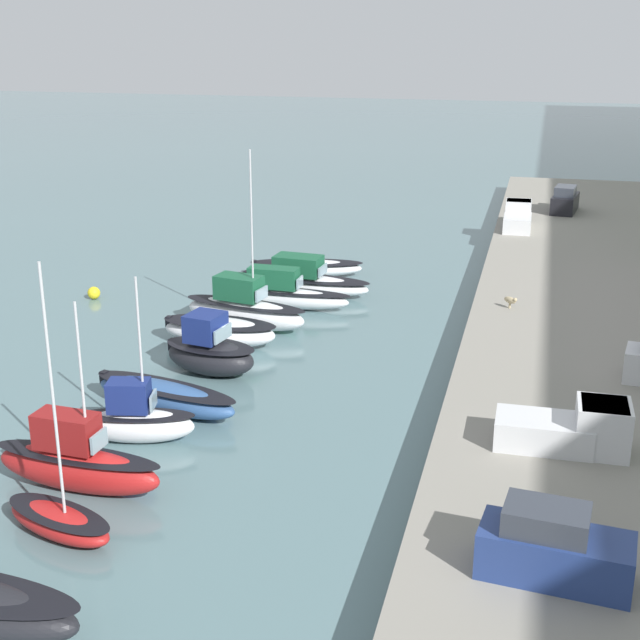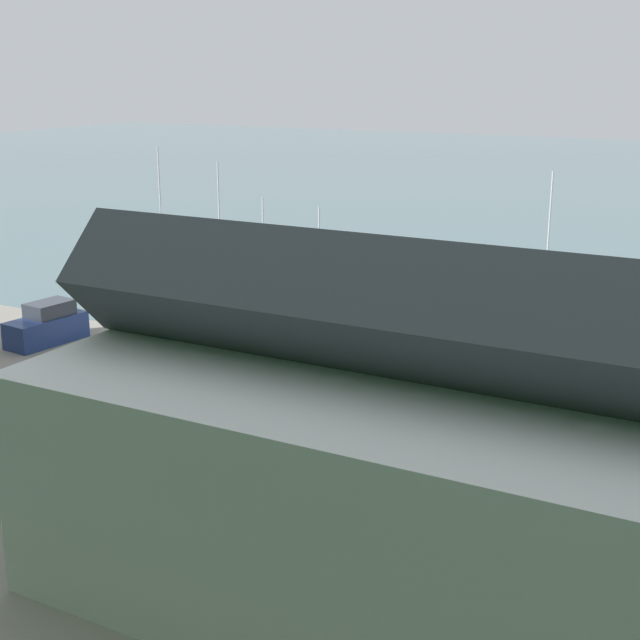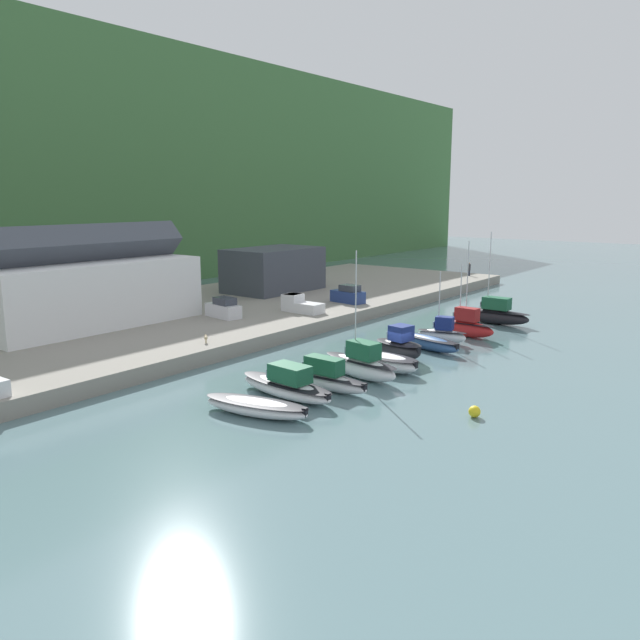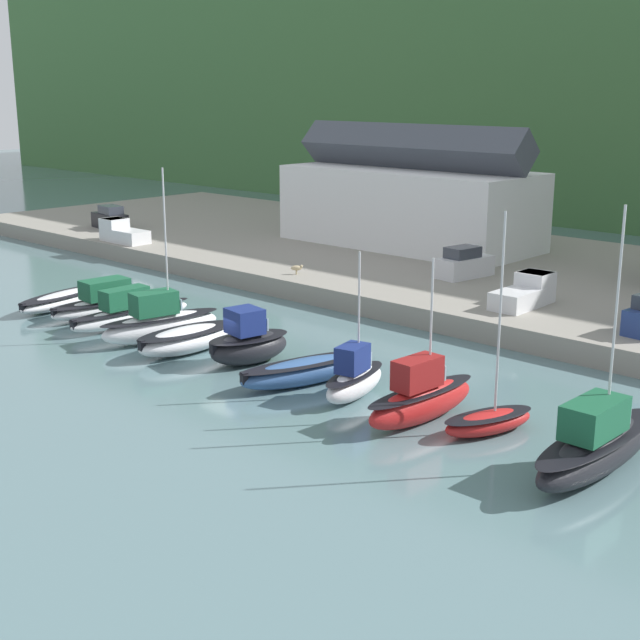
{
  "view_description": "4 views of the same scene",
  "coord_description": "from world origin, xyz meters",
  "px_view_note": "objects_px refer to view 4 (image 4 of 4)",
  "views": [
    {
      "loc": [
        38.42,
        15.32,
        16.12
      ],
      "look_at": [
        -1.18,
        5.33,
        2.39
      ],
      "focal_mm": 50.0,
      "sensor_mm": 36.0,
      "label": 1
    },
    {
      "loc": [
        -17.71,
        48.6,
        15.13
      ],
      "look_at": [
        4.38,
        8.15,
        2.1
      ],
      "focal_mm": 50.0,
      "sensor_mm": 36.0,
      "label": 2
    },
    {
      "loc": [
        -44.58,
        -26.01,
        13.8
      ],
      "look_at": [
        1.43,
        9.37,
        2.32
      ],
      "focal_mm": 35.0,
      "sensor_mm": 36.0,
      "label": 3
    },
    {
      "loc": [
        34.45,
        -29.75,
        14.19
      ],
      "look_at": [
        2.12,
        4.85,
        1.72
      ],
      "focal_mm": 50.0,
      "sensor_mm": 36.0,
      "label": 4
    }
  ],
  "objects_px": {
    "moored_boat_9": "(488,421)",
    "moored_boat_5": "(248,343)",
    "moored_boat_10": "(596,445)",
    "pickup_truck_1": "(527,292)",
    "moored_boat_0": "(64,299)",
    "moored_boat_4": "(186,339)",
    "moored_boat_6": "(306,371)",
    "moored_boat_3": "(160,322)",
    "moored_boat_7": "(354,378)",
    "moored_boat_1": "(110,302)",
    "moored_boat_2": "(130,312)",
    "pickup_truck_0": "(121,232)",
    "parked_car_0": "(110,219)",
    "parked_car_1": "(465,264)",
    "dog_on_quay": "(297,268)",
    "moored_boat_8": "(421,398)"
  },
  "relations": [
    {
      "from": "moored_boat_10",
      "to": "parked_car_0",
      "type": "height_order",
      "value": "moored_boat_10"
    },
    {
      "from": "moored_boat_1",
      "to": "moored_boat_2",
      "type": "distance_m",
      "value": 3.11
    },
    {
      "from": "moored_boat_8",
      "to": "parked_car_0",
      "type": "relative_size",
      "value": 1.63
    },
    {
      "from": "moored_boat_5",
      "to": "parked_car_1",
      "type": "distance_m",
      "value": 20.96
    },
    {
      "from": "moored_boat_1",
      "to": "moored_boat_6",
      "type": "xyz_separation_m",
      "value": [
        18.45,
        -1.22,
        -0.17
      ]
    },
    {
      "from": "moored_boat_9",
      "to": "pickup_truck_1",
      "type": "bearing_deg",
      "value": 134.1
    },
    {
      "from": "parked_car_0",
      "to": "moored_boat_2",
      "type": "bearing_deg",
      "value": -114.1
    },
    {
      "from": "moored_boat_1",
      "to": "pickup_truck_0",
      "type": "bearing_deg",
      "value": 147.91
    },
    {
      "from": "moored_boat_4",
      "to": "moored_boat_8",
      "type": "distance_m",
      "value": 15.69
    },
    {
      "from": "pickup_truck_0",
      "to": "dog_on_quay",
      "type": "relative_size",
      "value": 5.9
    },
    {
      "from": "moored_boat_0",
      "to": "moored_boat_2",
      "type": "distance_m",
      "value": 7.08
    },
    {
      "from": "moored_boat_3",
      "to": "parked_car_1",
      "type": "xyz_separation_m",
      "value": [
        6.16,
        21.5,
        1.13
      ]
    },
    {
      "from": "moored_boat_2",
      "to": "moored_boat_5",
      "type": "distance_m",
      "value": 10.87
    },
    {
      "from": "moored_boat_4",
      "to": "parked_car_0",
      "type": "bearing_deg",
      "value": 154.26
    },
    {
      "from": "parked_car_0",
      "to": "dog_on_quay",
      "type": "bearing_deg",
      "value": -88.43
    },
    {
      "from": "moored_boat_5",
      "to": "dog_on_quay",
      "type": "bearing_deg",
      "value": 135.79
    },
    {
      "from": "moored_boat_2",
      "to": "moored_boat_8",
      "type": "bearing_deg",
      "value": -0.96
    },
    {
      "from": "moored_boat_3",
      "to": "dog_on_quay",
      "type": "xyz_separation_m",
      "value": [
        -2.97,
        14.21,
        0.67
      ]
    },
    {
      "from": "moored_boat_7",
      "to": "moored_boat_9",
      "type": "xyz_separation_m",
      "value": [
        7.0,
        0.55,
        -0.41
      ]
    },
    {
      "from": "moored_boat_4",
      "to": "moored_boat_7",
      "type": "distance_m",
      "value": 11.59
    },
    {
      "from": "moored_boat_7",
      "to": "moored_boat_6",
      "type": "bearing_deg",
      "value": 169.37
    },
    {
      "from": "moored_boat_7",
      "to": "parked_car_0",
      "type": "distance_m",
      "value": 47.9
    },
    {
      "from": "moored_boat_10",
      "to": "pickup_truck_1",
      "type": "height_order",
      "value": "moored_boat_10"
    },
    {
      "from": "moored_boat_1",
      "to": "pickup_truck_0",
      "type": "distance_m",
      "value": 20.57
    },
    {
      "from": "pickup_truck_1",
      "to": "moored_boat_8",
      "type": "bearing_deg",
      "value": -74.19
    },
    {
      "from": "moored_boat_4",
      "to": "moored_boat_10",
      "type": "bearing_deg",
      "value": 3.7
    },
    {
      "from": "moored_boat_3",
      "to": "moored_boat_6",
      "type": "xyz_separation_m",
      "value": [
        11.38,
        0.23,
        -0.41
      ]
    },
    {
      "from": "moored_boat_4",
      "to": "dog_on_quay",
      "type": "xyz_separation_m",
      "value": [
        -5.85,
        14.6,
        1.02
      ]
    },
    {
      "from": "moored_boat_7",
      "to": "pickup_truck_0",
      "type": "bearing_deg",
      "value": 148.31
    },
    {
      "from": "moored_boat_6",
      "to": "moored_boat_10",
      "type": "xyz_separation_m",
      "value": [
        15.19,
        -0.01,
        0.42
      ]
    },
    {
      "from": "moored_boat_0",
      "to": "moored_boat_4",
      "type": "xyz_separation_m",
      "value": [
        13.97,
        -0.96,
        0.18
      ]
    },
    {
      "from": "moored_boat_0",
      "to": "parked_car_0",
      "type": "distance_m",
      "value": 25.52
    },
    {
      "from": "dog_on_quay",
      "to": "moored_boat_0",
      "type": "bearing_deg",
      "value": -80.98
    },
    {
      "from": "pickup_truck_0",
      "to": "moored_boat_0",
      "type": "bearing_deg",
      "value": -137.78
    },
    {
      "from": "dog_on_quay",
      "to": "moored_boat_2",
      "type": "bearing_deg",
      "value": -54.7
    },
    {
      "from": "moored_boat_8",
      "to": "moored_boat_5",
      "type": "bearing_deg",
      "value": -179.53
    },
    {
      "from": "pickup_truck_1",
      "to": "parked_car_0",
      "type": "bearing_deg",
      "value": 179.56
    },
    {
      "from": "moored_boat_4",
      "to": "pickup_truck_0",
      "type": "xyz_separation_m",
      "value": [
        -26.37,
        14.15,
        1.38
      ]
    },
    {
      "from": "moored_boat_3",
      "to": "moored_boat_7",
      "type": "relative_size",
      "value": 1.42
    },
    {
      "from": "moored_boat_6",
      "to": "moored_boat_10",
      "type": "bearing_deg",
      "value": 14.5
    },
    {
      "from": "pickup_truck_1",
      "to": "moored_boat_10",
      "type": "bearing_deg",
      "value": -52.93
    },
    {
      "from": "pickup_truck_0",
      "to": "moored_boat_3",
      "type": "bearing_deg",
      "value": -121.37
    },
    {
      "from": "parked_car_0",
      "to": "moored_boat_1",
      "type": "bearing_deg",
      "value": -116.26
    },
    {
      "from": "moored_boat_1",
      "to": "pickup_truck_1",
      "type": "xyz_separation_m",
      "value": [
        20.62,
        15.76,
        1.28
      ]
    },
    {
      "from": "moored_boat_2",
      "to": "moored_boat_9",
      "type": "relative_size",
      "value": 0.91
    },
    {
      "from": "moored_boat_4",
      "to": "moored_boat_9",
      "type": "xyz_separation_m",
      "value": [
        18.56,
        1.25,
        -0.19
      ]
    },
    {
      "from": "moored_boat_10",
      "to": "pickup_truck_0",
      "type": "relative_size",
      "value": 2.12
    },
    {
      "from": "moored_boat_5",
      "to": "pickup_truck_1",
      "type": "height_order",
      "value": "pickup_truck_1"
    },
    {
      "from": "moored_boat_9",
      "to": "moored_boat_5",
      "type": "bearing_deg",
      "value": -160.59
    },
    {
      "from": "moored_boat_0",
      "to": "dog_on_quay",
      "type": "relative_size",
      "value": 9.66
    }
  ]
}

